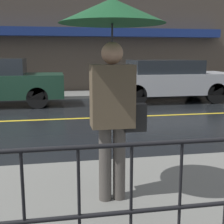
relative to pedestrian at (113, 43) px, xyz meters
The scene contains 6 objects.
ground_plane 5.55m from the pedestrian, 107.91° to the left, with size 80.00×80.00×0.00m, color black.
sidewalk_far 9.90m from the pedestrian, 99.54° to the left, with size 28.00×1.85×0.11m.
lane_marking 5.55m from the pedestrian, 107.91° to the left, with size 25.20×0.12×0.01m.
building_storefront 10.79m from the pedestrian, 98.62° to the left, with size 28.00×0.85×4.64m.
pedestrian is the anchor object (origin of this frame).
car_silver 8.36m from the pedestrian, 65.59° to the left, with size 4.62×1.92×1.49m.
Camera 1 is at (1.01, -8.19, 1.71)m, focal length 50.00 mm.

